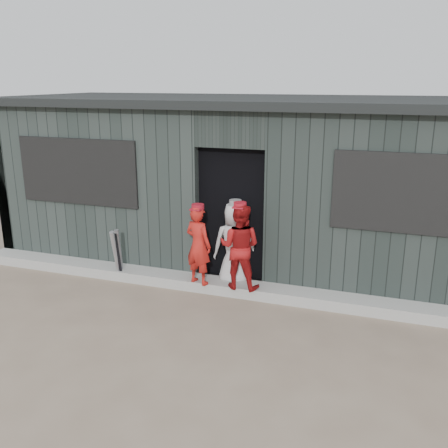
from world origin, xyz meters
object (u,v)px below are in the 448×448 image
(player_red_right, at_px, (240,246))
(player_grey_back, at_px, (235,245))
(player_red_left, at_px, (198,245))
(dugout, at_px, (257,180))
(bat_left, at_px, (116,256))
(bat_mid, at_px, (120,254))
(bat_right, at_px, (118,257))

(player_red_right, distance_m, player_grey_back, 0.39)
(player_red_left, height_order, dugout, dugout)
(bat_left, distance_m, bat_mid, 0.15)
(bat_mid, xyz_separation_m, player_red_right, (1.87, -0.04, 0.34))
(bat_left, xyz_separation_m, player_grey_back, (1.68, 0.45, 0.21))
(player_red_left, height_order, player_red_right, player_red_right)
(bat_left, bearing_deg, dugout, 50.12)
(bat_right, bearing_deg, player_red_left, 0.34)
(bat_right, relative_size, player_red_left, 0.69)
(player_red_right, height_order, player_grey_back, player_red_right)
(bat_left, xyz_separation_m, player_red_left, (1.27, 0.06, 0.28))
(player_red_left, distance_m, player_red_right, 0.58)
(bat_left, distance_m, player_red_right, 1.88)
(player_grey_back, bearing_deg, player_red_left, 23.30)
(bat_mid, xyz_separation_m, bat_right, (0.03, -0.09, -0.01))
(bat_mid, bearing_deg, bat_right, -74.21)
(player_grey_back, bearing_deg, dugout, -106.72)
(bat_mid, height_order, player_grey_back, player_grey_back)
(dugout, bearing_deg, bat_right, -130.60)
(player_red_right, xyz_separation_m, player_grey_back, (-0.17, 0.34, -0.10))
(player_grey_back, relative_size, dugout, 0.15)
(bat_mid, height_order, dugout, dugout)
(bat_right, xyz_separation_m, dugout, (1.59, 1.85, 0.90))
(bat_mid, xyz_separation_m, dugout, (1.62, 1.76, 0.89))
(bat_mid, bearing_deg, dugout, 47.43)
(bat_left, xyz_separation_m, dugout, (1.60, 1.91, 0.87))
(bat_mid, relative_size, player_red_left, 0.71)
(bat_left, distance_m, player_red_left, 1.31)
(player_red_left, distance_m, player_grey_back, 0.56)
(player_red_right, bearing_deg, dugout, -82.16)
(bat_mid, bearing_deg, player_red_right, -1.32)
(bat_right, relative_size, player_red_right, 0.66)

